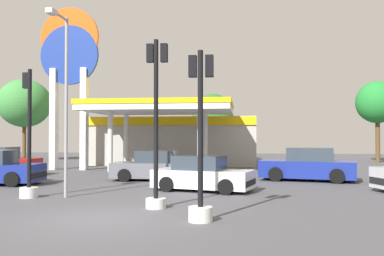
{
  "coord_description": "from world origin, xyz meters",
  "views": [
    {
      "loc": [
        3.82,
        -10.77,
        2.17
      ],
      "look_at": [
        0.92,
        12.34,
        2.66
      ],
      "focal_mm": 39.23,
      "sensor_mm": 36.0,
      "label": 1
    }
  ],
  "objects_px": {
    "traffic_signal_1": "(156,137)",
    "traffic_signal_2": "(29,158)",
    "station_pole_sign": "(69,68)",
    "car_5": "(202,175)",
    "car_2": "(308,166)",
    "tree_0": "(25,103)",
    "traffic_signal_0": "(201,156)",
    "tree_1": "(213,116)",
    "corner_streetlamp": "(64,87)",
    "car_1": "(154,167)",
    "tree_2": "(377,103)"
  },
  "relations": [
    {
      "from": "traffic_signal_2",
      "to": "tree_2",
      "type": "distance_m",
      "value": 30.17
    },
    {
      "from": "station_pole_sign",
      "to": "tree_1",
      "type": "distance_m",
      "value": 14.51
    },
    {
      "from": "car_1",
      "to": "traffic_signal_0",
      "type": "height_order",
      "value": "traffic_signal_0"
    },
    {
      "from": "traffic_signal_2",
      "to": "corner_streetlamp",
      "type": "xyz_separation_m",
      "value": [
        1.29,
        0.01,
        2.52
      ]
    },
    {
      "from": "station_pole_sign",
      "to": "car_2",
      "type": "xyz_separation_m",
      "value": [
        14.67,
        -5.15,
        -6.03
      ]
    },
    {
      "from": "traffic_signal_2",
      "to": "traffic_signal_1",
      "type": "bearing_deg",
      "value": -17.51
    },
    {
      "from": "corner_streetlamp",
      "to": "car_1",
      "type": "bearing_deg",
      "value": 73.66
    },
    {
      "from": "car_5",
      "to": "tree_1",
      "type": "height_order",
      "value": "tree_1"
    },
    {
      "from": "traffic_signal_1",
      "to": "corner_streetlamp",
      "type": "bearing_deg",
      "value": 156.8
    },
    {
      "from": "traffic_signal_0",
      "to": "tree_0",
      "type": "height_order",
      "value": "tree_0"
    },
    {
      "from": "tree_1",
      "to": "corner_streetlamp",
      "type": "relative_size",
      "value": 0.93
    },
    {
      "from": "station_pole_sign",
      "to": "corner_streetlamp",
      "type": "height_order",
      "value": "station_pole_sign"
    },
    {
      "from": "car_1",
      "to": "traffic_signal_0",
      "type": "distance_m",
      "value": 10.44
    },
    {
      "from": "traffic_signal_0",
      "to": "tree_0",
      "type": "relative_size",
      "value": 0.59
    },
    {
      "from": "car_5",
      "to": "traffic_signal_2",
      "type": "relative_size",
      "value": 0.92
    },
    {
      "from": "car_2",
      "to": "traffic_signal_0",
      "type": "xyz_separation_m",
      "value": [
        -4.25,
        -10.62,
        0.93
      ]
    },
    {
      "from": "car_2",
      "to": "corner_streetlamp",
      "type": "distance_m",
      "value": 12.34
    },
    {
      "from": "car_1",
      "to": "traffic_signal_1",
      "type": "xyz_separation_m",
      "value": [
        1.81,
        -8.01,
        1.49
      ]
    },
    {
      "from": "tree_0",
      "to": "tree_1",
      "type": "bearing_deg",
      "value": 6.41
    },
    {
      "from": "traffic_signal_0",
      "to": "tree_2",
      "type": "bearing_deg",
      "value": 65.03
    },
    {
      "from": "traffic_signal_1",
      "to": "tree_1",
      "type": "relative_size",
      "value": 0.85
    },
    {
      "from": "traffic_signal_2",
      "to": "tree_1",
      "type": "bearing_deg",
      "value": 78.46
    },
    {
      "from": "car_1",
      "to": "car_5",
      "type": "xyz_separation_m",
      "value": [
        2.8,
        -3.78,
        -0.03
      ]
    },
    {
      "from": "car_1",
      "to": "traffic_signal_0",
      "type": "relative_size",
      "value": 0.95
    },
    {
      "from": "car_1",
      "to": "car_2",
      "type": "height_order",
      "value": "car_2"
    },
    {
      "from": "car_5",
      "to": "tree_2",
      "type": "relative_size",
      "value": 0.61
    },
    {
      "from": "traffic_signal_2",
      "to": "corner_streetlamp",
      "type": "bearing_deg",
      "value": 0.49
    },
    {
      "from": "station_pole_sign",
      "to": "tree_1",
      "type": "height_order",
      "value": "station_pole_sign"
    },
    {
      "from": "corner_streetlamp",
      "to": "station_pole_sign",
      "type": "bearing_deg",
      "value": 112.73
    },
    {
      "from": "traffic_signal_1",
      "to": "tree_0",
      "type": "bearing_deg",
      "value": 126.44
    },
    {
      "from": "car_5",
      "to": "tree_0",
      "type": "distance_m",
      "value": 26.76
    },
    {
      "from": "car_5",
      "to": "tree_0",
      "type": "xyz_separation_m",
      "value": [
        -18.2,
        19.07,
        4.58
      ]
    },
    {
      "from": "car_1",
      "to": "traffic_signal_2",
      "type": "bearing_deg",
      "value": -116.25
    },
    {
      "from": "tree_0",
      "to": "car_2",
      "type": "bearing_deg",
      "value": -32.24
    },
    {
      "from": "tree_1",
      "to": "corner_streetlamp",
      "type": "xyz_separation_m",
      "value": [
        -3.54,
        -23.64,
        -0.11
      ]
    },
    {
      "from": "traffic_signal_1",
      "to": "traffic_signal_2",
      "type": "height_order",
      "value": "traffic_signal_1"
    },
    {
      "from": "traffic_signal_2",
      "to": "tree_1",
      "type": "distance_m",
      "value": 24.28
    },
    {
      "from": "car_5",
      "to": "car_2",
      "type": "bearing_deg",
      "value": 43.45
    },
    {
      "from": "station_pole_sign",
      "to": "corner_streetlamp",
      "type": "bearing_deg",
      "value": -67.27
    },
    {
      "from": "traffic_signal_2",
      "to": "car_1",
      "type": "bearing_deg",
      "value": 63.75
    },
    {
      "from": "car_2",
      "to": "traffic_signal_0",
      "type": "bearing_deg",
      "value": -111.79
    },
    {
      "from": "station_pole_sign",
      "to": "tree_0",
      "type": "height_order",
      "value": "station_pole_sign"
    },
    {
      "from": "car_1",
      "to": "corner_streetlamp",
      "type": "relative_size",
      "value": 0.65
    },
    {
      "from": "traffic_signal_1",
      "to": "traffic_signal_0",
      "type": "bearing_deg",
      "value": -49.51
    },
    {
      "from": "station_pole_sign",
      "to": "traffic_signal_2",
      "type": "height_order",
      "value": "station_pole_sign"
    },
    {
      "from": "car_5",
      "to": "traffic_signal_2",
      "type": "height_order",
      "value": "traffic_signal_2"
    },
    {
      "from": "traffic_signal_2",
      "to": "tree_2",
      "type": "relative_size",
      "value": 0.66
    },
    {
      "from": "station_pole_sign",
      "to": "traffic_signal_1",
      "type": "relative_size",
      "value": 2.09
    },
    {
      "from": "car_2",
      "to": "car_5",
      "type": "bearing_deg",
      "value": -136.55
    },
    {
      "from": "traffic_signal_2",
      "to": "tree_2",
      "type": "bearing_deg",
      "value": 50.79
    }
  ]
}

